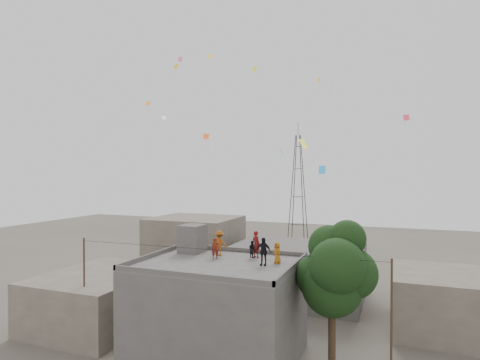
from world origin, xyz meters
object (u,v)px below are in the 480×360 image
(tree, at_px, (335,271))
(person_dark_adult, at_px, (263,251))
(person_red_adult, at_px, (256,244))
(transmission_tower, at_px, (298,191))
(stair_head_box, at_px, (192,238))

(tree, height_order, person_dark_adult, tree)
(person_red_adult, xyz_separation_m, person_dark_adult, (1.19, -2.09, -0.03))
(transmission_tower, bearing_deg, tree, -73.91)
(tree, bearing_deg, transmission_tower, 106.09)
(tree, distance_m, person_red_adult, 6.01)
(tree, bearing_deg, person_dark_adult, -178.17)
(tree, xyz_separation_m, person_red_adult, (-5.61, 1.95, 0.91))
(stair_head_box, xyz_separation_m, person_dark_adult, (6.14, -2.15, -0.12))
(transmission_tower, relative_size, person_red_adult, 11.00)
(stair_head_box, height_order, person_dark_adult, stair_head_box)
(tree, relative_size, person_dark_adult, 5.20)
(tree, relative_size, transmission_tower, 0.45)
(stair_head_box, height_order, person_red_adult, stair_head_box)
(stair_head_box, distance_m, transmission_tower, 37.46)
(stair_head_box, bearing_deg, tree, -10.74)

